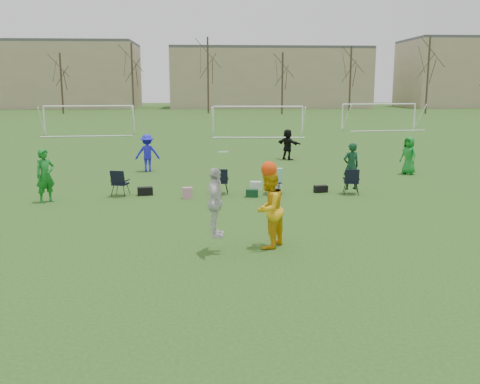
{
  "coord_description": "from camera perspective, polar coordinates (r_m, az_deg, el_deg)",
  "views": [
    {
      "loc": [
        -0.05,
        -11.78,
        3.92
      ],
      "look_at": [
        0.75,
        1.8,
        1.25
      ],
      "focal_mm": 40.0,
      "sensor_mm": 36.0,
      "label": 1
    }
  ],
  "objects": [
    {
      "name": "fielder_green_near",
      "position": [
        19.61,
        -20.06,
        1.66
      ],
      "size": [
        0.8,
        0.79,
        1.87
      ],
      "primitive_type": "imported",
      "rotation": [
        0.0,
        0.0,
        0.76
      ],
      "color": "#147221",
      "rests_on": "ground"
    },
    {
      "name": "goal_mid",
      "position": [
        44.02,
        1.92,
        8.48
      ],
      "size": [
        7.4,
        0.63,
        2.46
      ],
      "rotation": [
        0.0,
        0.0,
        -0.07
      ],
      "color": "white",
      "rests_on": "ground"
    },
    {
      "name": "sideline_setup",
      "position": [
        19.91,
        2.81,
        1.4
      ],
      "size": [
        9.28,
        1.81,
        1.91
      ],
      "color": "#0F3920",
      "rests_on": "ground"
    },
    {
      "name": "fielder_blue",
      "position": [
        25.66,
        -9.85,
        4.12
      ],
      "size": [
        1.22,
        0.81,
        1.75
      ],
      "primitive_type": "imported",
      "rotation": [
        0.0,
        0.0,
        3.29
      ],
      "color": "#1C1CD4",
      "rests_on": "ground"
    },
    {
      "name": "goal_right",
      "position": [
        52.34,
        14.64,
        8.55
      ],
      "size": [
        7.35,
        1.14,
        2.46
      ],
      "rotation": [
        0.0,
        0.0,
        0.14
      ],
      "color": "white",
      "rests_on": "ground"
    },
    {
      "name": "building_row",
      "position": [
        108.02,
        0.21,
        12.18
      ],
      "size": [
        126.0,
        16.0,
        13.0
      ],
      "color": "tan",
      "rests_on": "ground"
    },
    {
      "name": "center_contest",
      "position": [
        13.0,
        1.27,
        -1.5
      ],
      "size": [
        2.14,
        1.47,
        2.47
      ],
      "color": "silver",
      "rests_on": "ground"
    },
    {
      "name": "tree_line",
      "position": [
        81.64,
        -3.26,
        11.89
      ],
      "size": [
        110.28,
        3.28,
        11.4
      ],
      "color": "#382B21",
      "rests_on": "ground"
    },
    {
      "name": "fielder_green_far",
      "position": [
        25.66,
        17.56,
        3.74
      ],
      "size": [
        0.88,
        1.0,
        1.73
      ],
      "primitive_type": "imported",
      "rotation": [
        0.0,
        0.0,
        -1.08
      ],
      "color": "#167F26",
      "rests_on": "ground"
    },
    {
      "name": "fielder_black",
      "position": [
        29.62,
        5.1,
        5.08
      ],
      "size": [
        1.4,
        1.5,
        1.68
      ],
      "primitive_type": "imported",
      "rotation": [
        0.0,
        0.0,
        2.29
      ],
      "color": "black",
      "rests_on": "ground"
    },
    {
      "name": "ground",
      "position": [
        12.42,
        -3.0,
        -7.32
      ],
      "size": [
        260.0,
        260.0,
        0.0
      ],
      "primitive_type": "plane",
      "color": "#224C17",
      "rests_on": "ground"
    },
    {
      "name": "goal_left",
      "position": [
        46.89,
        -15.8,
        8.23
      ],
      "size": [
        7.39,
        0.76,
        2.46
      ],
      "rotation": [
        0.0,
        0.0,
        0.09
      ],
      "color": "white",
      "rests_on": "ground"
    }
  ]
}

